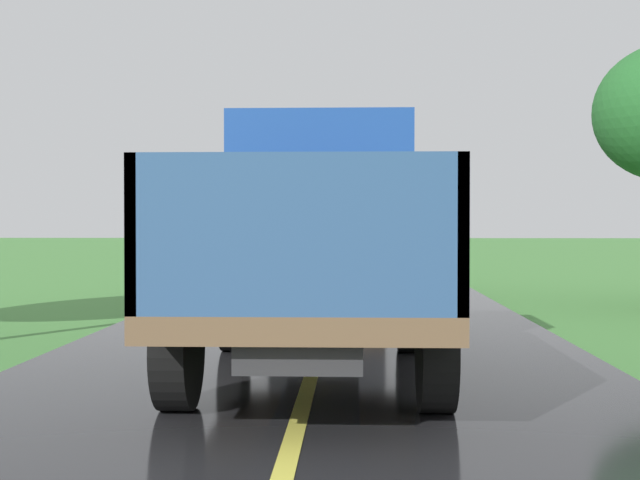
{
  "coord_description": "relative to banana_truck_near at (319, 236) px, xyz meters",
  "views": [
    {
      "loc": [
        0.43,
        1.1,
        1.6
      ],
      "look_at": [
        0.01,
        12.11,
        1.4
      ],
      "focal_mm": 49.92,
      "sensor_mm": 36.0,
      "label": 1
    }
  ],
  "objects": [
    {
      "name": "banana_truck_near",
      "position": [
        0.0,
        0.0,
        0.0
      ],
      "size": [
        2.38,
        5.82,
        2.8
      ],
      "color": "#2D2D30",
      "rests_on": "road_surface"
    },
    {
      "name": "banana_truck_far",
      "position": [
        -0.15,
        11.5,
        0.0
      ],
      "size": [
        2.38,
        5.81,
        2.8
      ],
      "color": "#2D2D30",
      "rests_on": "road_surface"
    }
  ]
}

